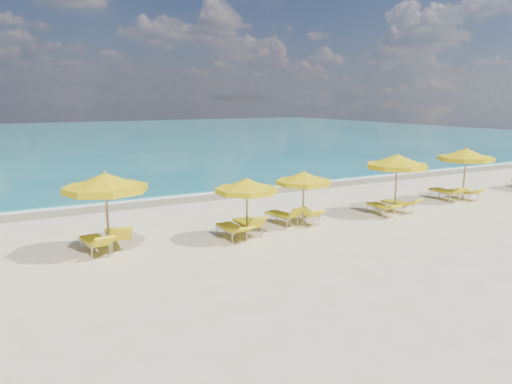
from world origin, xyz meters
TOP-DOWN VIEW (x-y plane):
  - ground_plane at (0.00, 0.00)m, footprint 120.00×120.00m
  - ocean at (0.00, 48.00)m, footprint 120.00×80.00m
  - wet_sand_band at (0.00, 7.40)m, footprint 120.00×2.60m
  - foam_line at (0.00, 8.20)m, footprint 120.00×1.20m
  - whitecap_near at (-6.00, 17.00)m, footprint 14.00×0.36m
  - whitecap_far at (8.00, 24.00)m, footprint 18.00×0.30m
  - umbrella_2 at (-5.90, 0.31)m, footprint 2.74×2.74m
  - umbrella_3 at (-1.44, -0.44)m, footprint 2.79×2.79m
  - umbrella_4 at (1.28, 0.16)m, footprint 2.66×2.66m
  - umbrella_5 at (5.71, -0.09)m, footprint 3.34×3.34m
  - umbrella_6 at (10.50, 0.38)m, footprint 2.95×2.95m
  - lounger_2_left at (-6.25, 0.55)m, footprint 0.75×1.90m
  - lounger_2_right at (-5.47, 0.91)m, footprint 0.80×1.89m
  - lounger_3_left at (-1.81, -0.06)m, footprint 0.62×1.87m
  - lounger_3_right at (-1.08, 0.16)m, footprint 0.85×1.92m
  - lounger_4_left at (0.74, 0.75)m, footprint 0.88×1.83m
  - lounger_4_right at (1.70, 0.53)m, footprint 0.93×1.90m
  - lounger_5_left at (5.17, 0.14)m, footprint 0.84×1.84m
  - lounger_5_right at (6.24, 0.22)m, footprint 0.76×1.85m
  - lounger_6_left at (9.96, 0.93)m, footprint 0.96×2.09m
  - lounger_6_right at (11.00, 0.63)m, footprint 0.78×1.80m

SIDE VIEW (x-z plane):
  - ground_plane at x=0.00m, z-range 0.00..0.00m
  - ocean at x=0.00m, z-range -0.15..0.15m
  - wet_sand_band at x=0.00m, z-range -0.01..0.01m
  - foam_line at x=0.00m, z-range -0.01..0.01m
  - whitecap_near at x=-6.00m, z-range -0.03..0.03m
  - whitecap_far at x=8.00m, z-range -0.03..0.03m
  - lounger_6_right at x=11.00m, z-range -0.13..0.54m
  - lounger_5_left at x=5.17m, z-range -0.11..0.52m
  - lounger_5_right at x=6.24m, z-range -0.14..0.57m
  - lounger_3_left at x=-1.81m, z-range -0.12..0.56m
  - lounger_4_right at x=1.70m, z-range -0.15..0.59m
  - lounger_4_left at x=0.74m, z-range -0.21..0.65m
  - lounger_2_left at x=-6.25m, z-range -0.17..0.63m
  - lounger_3_right at x=-1.08m, z-range -0.21..0.68m
  - lounger_2_right at x=-5.47m, z-range -0.22..0.70m
  - lounger_6_left at x=9.96m, z-range -0.16..0.65m
  - umbrella_4 at x=1.28m, z-range 0.75..2.87m
  - umbrella_3 at x=-1.44m, z-range 0.76..2.93m
  - umbrella_6 at x=10.50m, z-range 0.89..3.42m
  - umbrella_5 at x=5.71m, z-range 0.90..3.46m
  - umbrella_2 at x=-5.90m, z-range 0.91..3.51m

